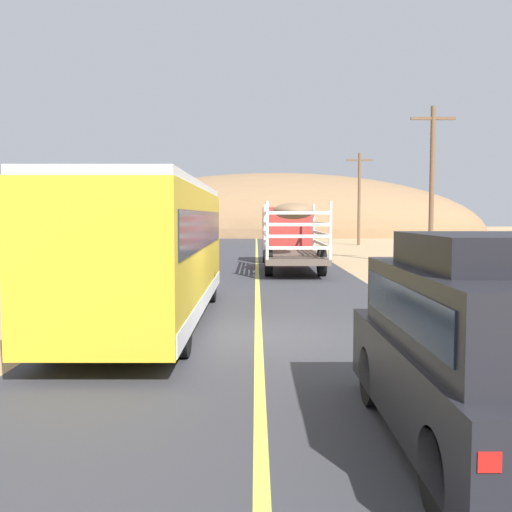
% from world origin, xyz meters
% --- Properties ---
extents(ground_plane, '(240.00, 240.00, 0.00)m').
position_xyz_m(ground_plane, '(0.00, 0.00, 0.00)').
color(ground_plane, tan).
extents(road_surface, '(8.00, 120.00, 0.02)m').
position_xyz_m(road_surface, '(0.00, 0.00, 0.01)').
color(road_surface, '#38383D').
rests_on(road_surface, ground).
extents(road_centre_line, '(0.16, 117.60, 0.00)m').
position_xyz_m(road_centre_line, '(0.00, 0.00, 0.02)').
color(road_centre_line, '#D8CC4C').
rests_on(road_centre_line, road_surface).
extents(suv_near, '(1.90, 4.62, 2.29)m').
position_xyz_m(suv_near, '(2.31, -5.95, 1.15)').
color(suv_near, black).
rests_on(suv_near, road_surface).
extents(livestock_truck, '(2.53, 9.70, 3.02)m').
position_xyz_m(livestock_truck, '(1.56, 16.25, 1.79)').
color(livestock_truck, '#B2332D').
rests_on(livestock_truck, road_surface).
extents(bus, '(2.54, 10.00, 3.21)m').
position_xyz_m(bus, '(-2.47, 1.36, 1.75)').
color(bus, gold).
rests_on(bus, road_surface).
extents(car_far, '(1.80, 4.40, 1.46)m').
position_xyz_m(car_far, '(2.30, 39.06, 0.69)').
color(car_far, '#264C8C').
rests_on(car_far, road_surface).
extents(power_pole_mid, '(2.20, 0.24, 7.85)m').
position_xyz_m(power_pole_mid, '(8.65, 16.89, 4.22)').
color(power_pole_mid, brown).
rests_on(power_pole_mid, ground).
extents(power_pole_far, '(2.20, 0.24, 7.75)m').
position_xyz_m(power_pole_far, '(8.65, 37.06, 4.16)').
color(power_pole_far, brown).
rests_on(power_pole_far, ground).
extents(boulder_near_shoulder, '(1.41, 2.04, 1.24)m').
position_xyz_m(boulder_near_shoulder, '(7.96, 17.10, 0.62)').
color(boulder_near_shoulder, '#756656').
rests_on(boulder_near_shoulder, ground).
extents(boulder_far_horizon, '(1.19, 1.19, 1.00)m').
position_xyz_m(boulder_far_horizon, '(10.56, 24.35, 0.50)').
color(boulder_far_horizon, '#756656').
rests_on(boulder_far_horizon, ground).
extents(distant_hill, '(54.39, 25.66, 15.85)m').
position_xyz_m(distant_hill, '(2.37, 62.91, 0.00)').
color(distant_hill, olive).
rests_on(distant_hill, ground).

